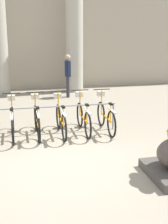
{
  "coord_description": "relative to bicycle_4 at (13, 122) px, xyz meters",
  "views": [
    {
      "loc": [
        -1.01,
        -6.12,
        2.8
      ],
      "look_at": [
        0.43,
        0.34,
        1.0
      ],
      "focal_mm": 50.0,
      "sensor_mm": 36.0,
      "label": 1
    }
  ],
  "objects": [
    {
      "name": "ground_plane",
      "position": [
        1.14,
        -1.83,
        -0.43
      ],
      "size": [
        60.0,
        60.0,
        0.0
      ],
      "primitive_type": "plane",
      "color": "#9E937F"
    },
    {
      "name": "building_facade",
      "position": [
        1.14,
        6.77,
        2.57
      ],
      "size": [
        20.0,
        0.2,
        6.0
      ],
      "color": "#B2A893",
      "rests_on": "ground_plane"
    },
    {
      "name": "column_right",
      "position": [
        2.75,
        5.77,
        2.2
      ],
      "size": [
        0.93,
        0.93,
        5.16
      ],
      "color": "#BCB7A8",
      "rests_on": "ground_plane"
    },
    {
      "name": "bike_rack",
      "position": [
        0.0,
        0.12,
        0.21
      ],
      "size": [
        5.64,
        0.05,
        0.77
      ],
      "color": "gray",
      "rests_on": "ground_plane"
    },
    {
      "name": "bicycle_4",
      "position": [
        0.0,
        0.0,
        0.0
      ],
      "size": [
        0.48,
        1.74,
        1.11
      ],
      "color": "black",
      "rests_on": "ground_plane"
    },
    {
      "name": "bicycle_5",
      "position": [
        0.63,
        0.02,
        0.0
      ],
      "size": [
        0.48,
        1.74,
        1.11
      ],
      "color": "black",
      "rests_on": "ground_plane"
    },
    {
      "name": "bicycle_6",
      "position": [
        1.26,
        -0.04,
        0.0
      ],
      "size": [
        0.48,
        1.74,
        1.11
      ],
      "color": "black",
      "rests_on": "ground_plane"
    },
    {
      "name": "bicycle_7",
      "position": [
        1.89,
        0.04,
        0.0
      ],
      "size": [
        0.48,
        1.74,
        1.11
      ],
      "color": "black",
      "rests_on": "ground_plane"
    },
    {
      "name": "bicycle_8",
      "position": [
        2.52,
        0.01,
        0.0
      ],
      "size": [
        0.48,
        1.74,
        1.11
      ],
      "color": "black",
      "rests_on": "ground_plane"
    },
    {
      "name": "person_pedestrian",
      "position": [
        2.24,
        4.56,
        0.63
      ],
      "size": [
        0.23,
        0.47,
        1.75
      ],
      "color": "#383342",
      "rests_on": "ground_plane"
    }
  ]
}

